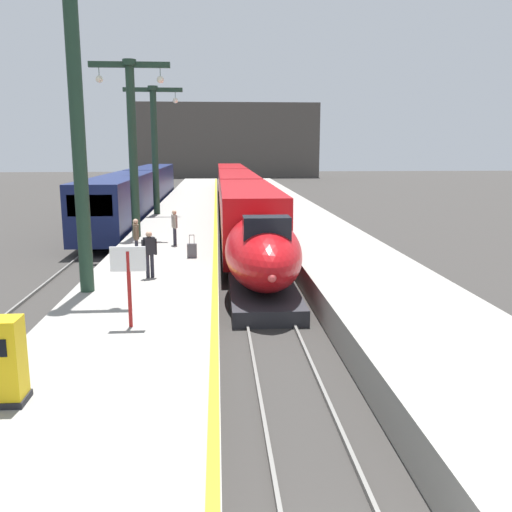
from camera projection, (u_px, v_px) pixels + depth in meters
name	position (u px, v px, depth m)	size (l,w,h in m)	color
platform_left	(173.00, 244.00, 29.49)	(4.80, 110.00, 1.05)	gray
platform_right	(322.00, 243.00, 30.05)	(4.80, 110.00, 1.05)	gray
platform_left_safety_stripe	(215.00, 234.00, 29.54)	(0.20, 107.80, 0.01)	yellow
rail_main_left	(233.00, 243.00, 32.50)	(0.08, 110.00, 0.12)	slate
rail_main_right	(258.00, 243.00, 32.60)	(0.08, 110.00, 0.12)	slate
rail_secondary_left	(94.00, 245.00, 31.93)	(0.08, 110.00, 0.12)	slate
rail_secondary_right	(120.00, 245.00, 32.04)	(0.08, 110.00, 0.12)	slate
highspeed_train_main	(238.00, 194.00, 44.11)	(2.92, 57.17, 3.60)	#B20F14
regional_train_adjacent	(139.00, 191.00, 45.65)	(2.85, 36.60, 3.80)	#141E4C
station_column_mid	(76.00, 94.00, 16.66)	(4.00, 0.68, 10.41)	#1E3828
station_column_far	(132.00, 132.00, 27.79)	(4.00, 0.68, 8.87)	#1E3828
station_column_distant	(154.00, 138.00, 37.74)	(4.00, 0.68, 8.68)	#1E3828
passenger_near_edge	(136.00, 236.00, 22.81)	(0.30, 0.56, 1.69)	#23232D
passenger_mid_platform	(149.00, 251.00, 19.48)	(0.52, 0.37, 1.69)	#23232D
passenger_far_waiting	(175.00, 225.00, 26.06)	(0.31, 0.55, 1.69)	#23232D
rolling_suitcase	(192.00, 251.00, 23.21)	(0.40, 0.22, 0.98)	#4C4C51
ticket_machine_yellow	(3.00, 364.00, 9.89)	(0.76, 0.62, 1.60)	yellow
departure_info_board	(128.00, 270.00, 13.99)	(0.90, 0.10, 2.12)	maroon
terminus_back_wall	(225.00, 140.00, 104.12)	(36.00, 2.00, 14.00)	#4C4742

